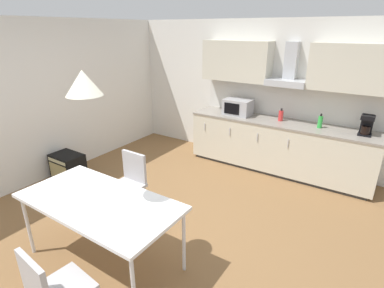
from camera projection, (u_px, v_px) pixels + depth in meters
ground_plane at (147, 236)px, 3.66m from camera, size 7.24×8.91×0.02m
wall_back at (252, 92)px, 5.55m from camera, size 5.79×0.10×2.52m
wall_left at (18, 107)px, 4.46m from camera, size 0.10×7.12×2.52m
kitchen_counter at (278, 146)px, 5.20m from camera, size 3.10×0.67×0.89m
backsplash_tile at (288, 102)px, 5.18m from camera, size 3.08×0.02×0.54m
upper_wall_cabinets at (289, 65)px, 4.83m from camera, size 3.08×0.40×0.69m
microwave at (238, 107)px, 5.39m from camera, size 0.48×0.35×0.28m
coffee_maker at (367, 125)px, 4.36m from camera, size 0.18×0.19×0.30m
bottle_green at (320, 122)px, 4.68m from camera, size 0.07×0.07×0.23m
bottle_red at (281, 116)px, 5.05m from camera, size 0.08×0.08×0.21m
dining_table at (99, 204)px, 3.00m from camera, size 1.69×0.84×0.76m
chair_near_right at (51, 288)px, 2.25m from camera, size 0.44×0.44×0.87m
chair_far_left at (130, 179)px, 3.88m from camera, size 0.40×0.40×0.87m
guitar_amp at (68, 167)px, 4.94m from camera, size 0.52×0.37×0.44m
pendant_lamp at (83, 83)px, 2.56m from camera, size 0.32×0.32×0.22m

